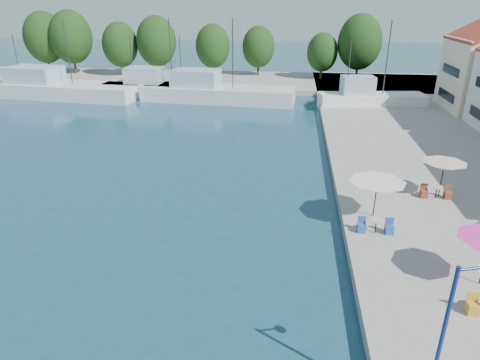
# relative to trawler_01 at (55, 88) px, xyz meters

# --- Properties ---
(quay_far) EXTENTS (90.00, 16.00, 0.60)m
(quay_far) POSITION_rel_trawler_01_xyz_m (20.20, 12.67, -0.77)
(quay_far) COLOR gray
(quay_far) RESTS_ON ground
(hill_west) EXTENTS (180.00, 40.00, 16.00)m
(hill_west) POSITION_rel_trawler_01_xyz_m (-1.80, 105.67, 6.93)
(hill_west) COLOR gray
(hill_west) RESTS_ON ground
(hill_east) EXTENTS (140.00, 40.00, 12.00)m
(hill_east) POSITION_rel_trawler_01_xyz_m (68.20, 125.67, 4.93)
(hill_east) COLOR gray
(hill_east) RESTS_ON ground
(trawler_01) EXTENTS (22.32, 7.91, 10.20)m
(trawler_01) POSITION_rel_trawler_01_xyz_m (0.00, 0.00, 0.00)
(trawler_01) COLOR silver
(trawler_01) RESTS_ON ground
(trawler_02) EXTENTS (15.30, 4.74, 10.20)m
(trawler_02) POSITION_rel_trawler_01_xyz_m (13.73, 1.18, 0.00)
(trawler_02) COLOR silver
(trawler_02) RESTS_ON ground
(trawler_03) EXTENTS (19.24, 6.48, 10.20)m
(trawler_03) POSITION_rel_trawler_01_xyz_m (21.29, -0.07, 0.00)
(trawler_03) COLOR silver
(trawler_03) RESTS_ON ground
(trawler_04) EXTENTS (12.29, 4.67, 10.20)m
(trawler_04) POSITION_rel_trawler_01_xyz_m (39.86, -2.12, 0.01)
(trawler_04) COLOR white
(trawler_04) RESTS_ON ground
(tree_01) EXTENTS (6.48, 6.48, 9.60)m
(tree_01) POSITION_rel_trawler_01_xyz_m (-9.40, 15.51, 5.07)
(tree_01) COLOR #3F2B19
(tree_01) RESTS_ON quay_far
(tree_02) EXTENTS (6.64, 6.64, 9.83)m
(tree_02) POSITION_rel_trawler_01_xyz_m (-4.62, 15.02, 5.21)
(tree_02) COLOR #3F2B19
(tree_02) RESTS_ON quay_far
(tree_03) EXTENTS (5.48, 5.48, 8.12)m
(tree_03) POSITION_rel_trawler_01_xyz_m (3.80, 14.16, 4.22)
(tree_03) COLOR #3F2B19
(tree_03) RESTS_ON quay_far
(tree_04) EXTENTS (6.12, 6.12, 9.06)m
(tree_04) POSITION_rel_trawler_01_xyz_m (9.62, 14.50, 4.76)
(tree_04) COLOR #3F2B19
(tree_04) RESTS_ON quay_far
(tree_05) EXTENTS (5.32, 5.32, 7.87)m
(tree_05) POSITION_rel_trawler_01_xyz_m (18.36, 15.20, 4.07)
(tree_05) COLOR #3F2B19
(tree_05) RESTS_ON quay_far
(tree_06) EXTENTS (5.07, 5.07, 7.50)m
(tree_06) POSITION_rel_trawler_01_xyz_m (25.32, 16.96, 3.86)
(tree_06) COLOR #3F2B19
(tree_06) RESTS_ON quay_far
(tree_07) EXTENTS (4.57, 4.57, 6.77)m
(tree_07) POSITION_rel_trawler_01_xyz_m (35.14, 14.64, 3.44)
(tree_07) COLOR #3F2B19
(tree_07) RESTS_ON quay_far
(tree_08) EXTENTS (6.39, 6.39, 9.46)m
(tree_08) POSITION_rel_trawler_01_xyz_m (40.42, 14.46, 4.99)
(tree_08) COLOR #3F2B19
(tree_08) RESTS_ON quay_far
(umbrella_white) EXTENTS (3.09, 3.09, 2.10)m
(umbrella_white) POSITION_rel_trawler_01_xyz_m (35.93, -30.64, 1.38)
(umbrella_white) COLOR black
(umbrella_white) RESTS_ON quay_right
(umbrella_cream) EXTENTS (2.57, 2.57, 2.21)m
(umbrella_cream) POSITION_rel_trawler_01_xyz_m (40.40, -27.38, 1.49)
(umbrella_cream) COLOR black
(umbrella_cream) RESTS_ON quay_right
(cafe_table_02) EXTENTS (1.82, 0.70, 0.76)m
(cafe_table_02) POSITION_rel_trawler_01_xyz_m (35.72, -32.60, -0.18)
(cafe_table_02) COLOR black
(cafe_table_02) RESTS_ON quay_right
(cafe_table_03) EXTENTS (1.82, 0.70, 0.76)m
(cafe_table_03) POSITION_rel_trawler_01_xyz_m (40.09, -27.77, -0.18)
(cafe_table_03) COLOR black
(cafe_table_03) RESTS_ON quay_right
(street_lamp) EXTENTS (1.01, 0.46, 5.03)m
(street_lamp) POSITION_rel_trawler_01_xyz_m (35.83, -42.98, 3.02)
(street_lamp) COLOR navy
(street_lamp) RESTS_ON quay_right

